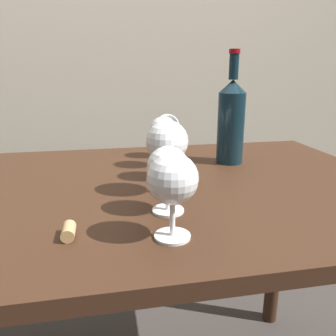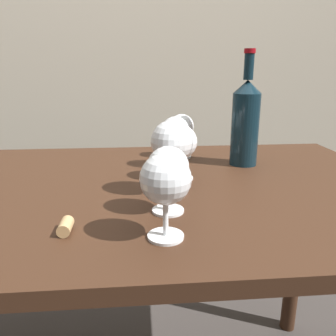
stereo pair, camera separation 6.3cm
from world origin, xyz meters
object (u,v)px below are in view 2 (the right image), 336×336
Objects in this scene: wine_glass_chardonnay at (172,143)px; wine_bottle at (245,121)px; wine_glass_white at (181,128)px; wine_glass_cabernet at (180,143)px; cork at (65,226)px; wine_glass_amber at (168,168)px; wine_glass_rose at (166,180)px; wine_glass_port at (175,133)px.

wine_glass_chardonnay is 0.52× the size of wine_bottle.
wine_glass_white is 0.19m from wine_bottle.
wine_glass_cabernet is 3.20× the size of cork.
cork is (-0.42, -0.38, -0.11)m from wine_bottle.
wine_glass_chardonnay is at bearing 80.12° from wine_glass_amber.
wine_glass_amber is 0.95× the size of wine_glass_cabernet.
wine_glass_rose is 1.10× the size of wine_glass_amber.
wine_glass_port is at bearing 59.06° from cork.
wine_glass_port is 0.11m from wine_glass_white.
wine_glass_cabernet reaches higher than wine_glass_amber.
wine_glass_chardonnay is at bearing 81.54° from wine_glass_rose.
wine_glass_port is 0.20m from wine_bottle.
wine_glass_rose is 1.05× the size of wine_glass_cabernet.
wine_glass_rose is at bearing -11.15° from cork.
wine_bottle reaches higher than cork.
wine_glass_rose is 1.07× the size of wine_glass_white.
wine_glass_white is at bearing 73.57° from wine_glass_port.
wine_glass_amber is at bearing -98.64° from wine_glass_port.
wine_glass_chardonnay reaches higher than wine_glass_port.
wine_glass_cabernet is (0.06, 0.30, -0.01)m from wine_glass_rose.
wine_glass_white reaches higher than cork.
wine_bottle is at bearing 52.31° from wine_glass_amber.
wine_bottle reaches higher than wine_glass_port.
wine_glass_port is at bearing 81.95° from wine_glass_chardonnay.
wine_glass_cabernet is 1.02× the size of wine_glass_white.
wine_glass_amber is at bearing 82.90° from wine_glass_rose.
wine_glass_port reaches higher than cork.
cork is at bearing -118.08° from wine_glass_white.
wine_glass_port is (-0.00, 0.11, 0.01)m from wine_glass_cabernet.
cork is (-0.16, 0.03, -0.09)m from wine_glass_rose.
wine_glass_chardonnay is 1.20× the size of wine_glass_cabernet.
wine_glass_amber is 0.80× the size of wine_glass_chardonnay.
wine_glass_rose reaches higher than wine_glass_cabernet.
wine_glass_port is 3.32× the size of cork.
wine_bottle is 7.42× the size of cork.
wine_glass_amber is 0.21m from cork.
wine_glass_rose is 0.88× the size of wine_glass_chardonnay.
wine_glass_cabernet reaches higher than wine_glass_white.
wine_glass_white is (0.03, 0.21, 0.00)m from wine_glass_cabernet.
wine_bottle reaches higher than wine_glass_rose.
wine_glass_rose is 0.49m from wine_bottle.
wine_glass_cabernet is at bearing 76.48° from wine_glass_amber.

